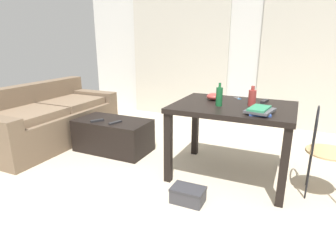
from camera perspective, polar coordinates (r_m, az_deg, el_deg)
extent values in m
plane|color=beige|center=(3.28, 6.89, -8.41)|extent=(8.34, 8.34, 0.00)
cube|color=silver|center=(5.04, 15.37, 14.82)|extent=(6.13, 0.10, 2.50)
cube|color=beige|center=(5.30, 2.12, 13.85)|extent=(1.84, 0.03, 2.20)
cube|color=beige|center=(4.90, 28.95, 11.49)|extent=(1.84, 0.03, 2.20)
cube|color=brown|center=(4.34, -22.52, -0.06)|extent=(0.93, 1.96, 0.44)
cube|color=brown|center=(4.51, -26.24, 5.36)|extent=(0.21, 1.95, 0.36)
cube|color=brown|center=(4.88, -15.47, 6.02)|extent=(0.92, 0.20, 0.15)
cube|color=#7D664F|center=(4.50, -18.91, 4.50)|extent=(0.68, 0.74, 0.10)
cube|color=#7D664F|center=(3.99, -26.47, 2.06)|extent=(0.68, 0.74, 0.10)
cube|color=black|center=(3.74, -11.04, -1.87)|extent=(0.96, 0.52, 0.42)
cube|color=black|center=(2.92, 13.16, 3.73)|extent=(1.18, 0.91, 0.05)
cube|color=black|center=(2.83, 0.04, -4.49)|extent=(0.07, 0.07, 0.73)
cube|color=black|center=(2.61, 22.42, -7.89)|extent=(0.07, 0.07, 0.73)
cube|color=black|center=(3.54, 5.55, -0.09)|extent=(0.07, 0.07, 0.73)
cube|color=black|center=(3.36, 23.25, -2.41)|extent=(0.07, 0.07, 0.73)
cylinder|color=tan|center=(2.93, 29.90, -4.62)|extent=(0.40, 0.40, 0.02)
cylinder|color=black|center=(2.88, 26.52, -9.31)|extent=(0.02, 0.02, 0.43)
cylinder|color=black|center=(3.13, 26.70, -7.19)|extent=(0.02, 0.02, 0.43)
torus|color=black|center=(2.86, 27.78, -0.22)|extent=(0.03, 0.40, 0.39)
cylinder|color=black|center=(2.73, 27.42, -3.26)|extent=(0.02, 0.02, 0.21)
cylinder|color=black|center=(3.05, 27.55, -1.23)|extent=(0.02, 0.02, 0.21)
cylinder|color=#195B2D|center=(2.82, 10.35, 5.86)|extent=(0.07, 0.07, 0.18)
cylinder|color=#195B2D|center=(2.80, 10.48, 8.14)|extent=(0.03, 0.03, 0.04)
cylinder|color=#99332D|center=(2.91, 16.70, 5.45)|extent=(0.07, 0.07, 0.15)
cylinder|color=#99332D|center=(2.89, 16.86, 7.36)|extent=(0.04, 0.04, 0.04)
ellipsoid|color=#9E3833|center=(3.11, 9.30, 5.92)|extent=(0.16, 0.16, 0.07)
cube|color=#33519E|center=(2.64, 18.01, 2.65)|extent=(0.23, 0.27, 0.02)
cube|color=#4C4C51|center=(2.62, 18.16, 3.01)|extent=(0.26, 0.31, 0.02)
cube|color=#2D7F56|center=(2.62, 18.02, 3.45)|extent=(0.19, 0.28, 0.02)
cube|color=#232326|center=(3.12, 19.00, 4.79)|extent=(0.07, 0.16, 0.02)
cube|color=#9EA0A5|center=(3.26, 13.74, 5.57)|extent=(0.07, 0.07, 0.00)
torus|color=#3372B2|center=(3.21, 14.37, 5.34)|extent=(0.03, 0.03, 0.00)
cube|color=#9EA0A5|center=(3.27, 14.12, 5.57)|extent=(0.04, 0.09, 0.00)
torus|color=#3372B2|center=(3.21, 14.20, 5.34)|extent=(0.03, 0.03, 0.00)
cube|color=#232326|center=(3.53, -10.66, 0.70)|extent=(0.09, 0.18, 0.02)
cube|color=#232326|center=(3.65, -14.19, 1.08)|extent=(0.13, 0.16, 0.02)
cube|color=#38383D|center=(2.61, 4.07, -13.99)|extent=(0.29, 0.19, 0.12)
cube|color=#313135|center=(2.58, 4.10, -12.63)|extent=(0.30, 0.20, 0.02)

